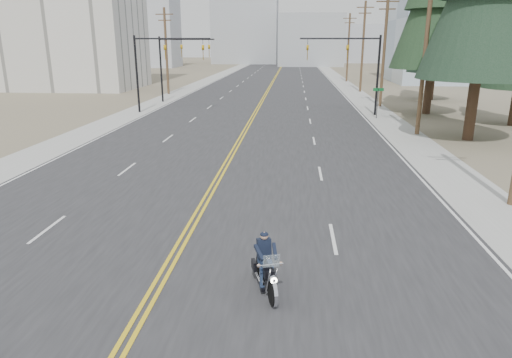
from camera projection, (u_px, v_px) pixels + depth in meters
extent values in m
plane|color=#776D56|center=(152.00, 296.00, 11.90)|extent=(400.00, 400.00, 0.00)
cube|color=#303033|center=(273.00, 81.00, 78.74)|extent=(20.00, 200.00, 0.01)
cube|color=#A5A5A0|center=(208.00, 81.00, 79.64)|extent=(3.00, 200.00, 0.01)
cube|color=#A5A5A0|center=(340.00, 81.00, 77.84)|extent=(3.00, 200.00, 0.01)
cylinder|color=black|center=(137.00, 75.00, 42.31)|extent=(0.20, 0.20, 7.00)
cylinder|color=black|center=(172.00, 39.00, 41.12)|extent=(7.00, 0.14, 0.14)
imported|color=#BF8C0C|center=(165.00, 46.00, 41.36)|extent=(0.21, 0.26, 1.30)
imported|color=#BF8C0C|center=(203.00, 46.00, 41.09)|extent=(0.21, 0.26, 1.30)
cylinder|color=black|center=(378.00, 76.00, 40.60)|extent=(0.20, 0.20, 7.00)
cylinder|color=black|center=(340.00, 38.00, 39.95)|extent=(7.00, 0.14, 0.14)
imported|color=#BF8C0C|center=(348.00, 46.00, 40.08)|extent=(0.21, 0.26, 1.30)
imported|color=#BF8C0C|center=(308.00, 46.00, 40.36)|extent=(0.21, 0.26, 1.30)
cylinder|color=black|center=(161.00, 70.00, 49.95)|extent=(0.20, 0.20, 7.00)
cylinder|color=black|center=(187.00, 39.00, 48.80)|extent=(6.00, 0.14, 0.14)
imported|color=#BF8C0C|center=(181.00, 46.00, 49.03)|extent=(0.21, 0.26, 1.30)
imported|color=#BF8C0C|center=(209.00, 46.00, 48.80)|extent=(0.21, 0.26, 1.30)
cylinder|color=black|center=(377.00, 104.00, 39.33)|extent=(0.06, 0.06, 2.60)
cube|color=#0C5926|center=(378.00, 90.00, 38.99)|extent=(0.90, 0.03, 0.25)
cylinder|color=brown|center=(425.00, 52.00, 31.24)|extent=(0.30, 0.30, 11.50)
cylinder|color=brown|center=(384.00, 51.00, 45.64)|extent=(0.30, 0.30, 11.00)
cube|color=brown|center=(388.00, 1.00, 44.29)|extent=(2.20, 0.12, 0.12)
cube|color=brown|center=(387.00, 9.00, 44.49)|extent=(1.60, 0.12, 0.12)
cylinder|color=brown|center=(363.00, 47.00, 59.89)|extent=(0.30, 0.30, 11.50)
cube|color=brown|center=(365.00, 7.00, 58.47)|extent=(2.20, 0.12, 0.12)
cube|color=brown|center=(365.00, 13.00, 58.67)|extent=(1.60, 0.12, 0.12)
cylinder|color=brown|center=(348.00, 48.00, 76.19)|extent=(0.30, 0.30, 11.00)
cube|color=brown|center=(350.00, 18.00, 74.84)|extent=(2.20, 0.12, 0.12)
cube|color=brown|center=(350.00, 23.00, 75.04)|extent=(1.60, 0.12, 0.12)
cylinder|color=brown|center=(166.00, 52.00, 57.20)|extent=(0.30, 0.30, 10.50)
cube|color=brown|center=(164.00, 14.00, 55.93)|extent=(2.20, 0.12, 0.12)
cube|color=brown|center=(165.00, 20.00, 56.13)|extent=(1.60, 0.12, 0.12)
cube|color=#9EB5CC|center=(472.00, 19.00, 73.38)|extent=(24.00, 16.00, 20.00)
cube|color=#B7BCC6|center=(150.00, 25.00, 121.28)|extent=(14.00, 12.00, 22.00)
cube|color=#ADB2B7|center=(311.00, 40.00, 128.63)|extent=(18.00, 14.00, 14.00)
cube|color=#B7BCC6|center=(445.00, 31.00, 111.24)|extent=(16.00, 12.00, 18.00)
cube|color=#ADB2B7|center=(246.00, 21.00, 142.79)|extent=(20.00, 15.00, 26.00)
cube|color=#B7BCC6|center=(359.00, 44.00, 151.46)|extent=(14.00, 14.00, 12.00)
cube|color=#ADB2B7|center=(117.00, 37.00, 137.63)|extent=(12.00, 12.00, 16.00)
cylinder|color=#382619|center=(471.00, 110.00, 30.46)|extent=(0.79, 0.79, 4.06)
cylinder|color=#382619|center=(428.00, 91.00, 41.91)|extent=(0.72, 0.72, 4.11)
cylinder|color=#382619|center=(431.00, 86.00, 52.37)|extent=(0.73, 0.73, 3.13)
cone|color=black|center=(437.00, 29.00, 50.58)|extent=(5.85, 5.85, 9.40)
cone|color=black|center=(440.00, 3.00, 49.81)|extent=(4.39, 4.39, 7.05)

